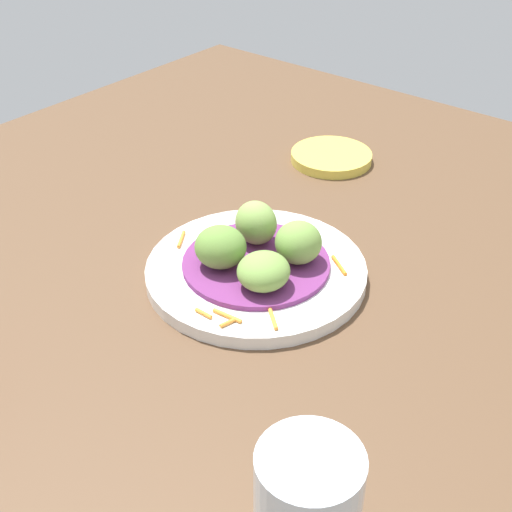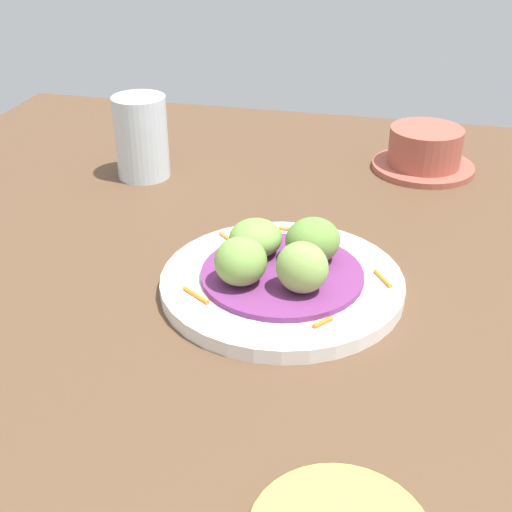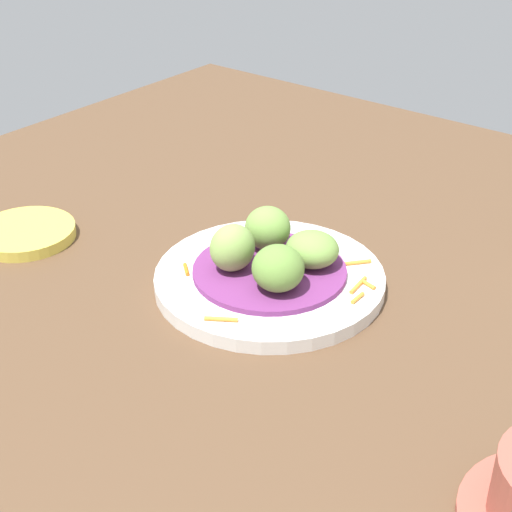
{
  "view_description": "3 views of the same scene",
  "coord_description": "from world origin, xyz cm",
  "px_view_note": "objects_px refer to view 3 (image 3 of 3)",
  "views": [
    {
      "loc": [
        -46.96,
        -37.47,
        45.23
      ],
      "look_at": [
        -0.83,
        0.14,
        4.48
      ],
      "focal_mm": 48.87,
      "sensor_mm": 36.0,
      "label": 1
    },
    {
      "loc": [
        53.82,
        10.44,
        37.35
      ],
      "look_at": [
        -0.27,
        -2.37,
        5.77
      ],
      "focal_mm": 48.4,
      "sensor_mm": 36.0,
      "label": 2
    },
    {
      "loc": [
        -40.52,
        52.47,
        43.71
      ],
      "look_at": [
        0.31,
        0.55,
        5.2
      ],
      "focal_mm": 54.11,
      "sensor_mm": 36.0,
      "label": 3
    }
  ],
  "objects_px": {
    "guac_scoop_center": "(278,268)",
    "side_plate_small": "(25,233)",
    "main_plate": "(272,277)",
    "guac_scoop_right": "(312,249)",
    "guac_scoop_left": "(232,248)",
    "guac_scoop_back": "(268,228)"
  },
  "relations": [
    {
      "from": "main_plate",
      "to": "guac_scoop_back",
      "type": "height_order",
      "value": "guac_scoop_back"
    },
    {
      "from": "main_plate",
      "to": "side_plate_small",
      "type": "bearing_deg",
      "value": 19.11
    },
    {
      "from": "guac_scoop_center",
      "to": "side_plate_small",
      "type": "relative_size",
      "value": 0.48
    },
    {
      "from": "guac_scoop_left",
      "to": "guac_scoop_center",
      "type": "distance_m",
      "value": 0.06
    },
    {
      "from": "main_plate",
      "to": "guac_scoop_right",
      "type": "distance_m",
      "value": 0.05
    },
    {
      "from": "main_plate",
      "to": "guac_scoop_right",
      "type": "xyz_separation_m",
      "value": [
        -0.03,
        -0.03,
        0.03
      ]
    },
    {
      "from": "guac_scoop_right",
      "to": "guac_scoop_back",
      "type": "bearing_deg",
      "value": -0.52
    },
    {
      "from": "main_plate",
      "to": "side_plate_small",
      "type": "distance_m",
      "value": 0.29
    },
    {
      "from": "guac_scoop_left",
      "to": "side_plate_small",
      "type": "distance_m",
      "value": 0.26
    },
    {
      "from": "guac_scoop_center",
      "to": "side_plate_small",
      "type": "xyz_separation_m",
      "value": [
        0.3,
        0.07,
        -0.04
      ]
    },
    {
      "from": "guac_scoop_right",
      "to": "guac_scoop_back",
      "type": "distance_m",
      "value": 0.06
    },
    {
      "from": "guac_scoop_back",
      "to": "side_plate_small",
      "type": "distance_m",
      "value": 0.28
    },
    {
      "from": "guac_scoop_right",
      "to": "main_plate",
      "type": "bearing_deg",
      "value": 44.48
    },
    {
      "from": "guac_scoop_left",
      "to": "guac_scoop_right",
      "type": "relative_size",
      "value": 0.89
    },
    {
      "from": "guac_scoop_center",
      "to": "side_plate_small",
      "type": "height_order",
      "value": "guac_scoop_center"
    },
    {
      "from": "main_plate",
      "to": "guac_scoop_left",
      "type": "xyz_separation_m",
      "value": [
        0.03,
        0.03,
        0.04
      ]
    },
    {
      "from": "main_plate",
      "to": "guac_scoop_center",
      "type": "height_order",
      "value": "guac_scoop_center"
    },
    {
      "from": "guac_scoop_center",
      "to": "guac_scoop_left",
      "type": "bearing_deg",
      "value": -0.52
    },
    {
      "from": "guac_scoop_center",
      "to": "main_plate",
      "type": "bearing_deg",
      "value": -45.52
    },
    {
      "from": "guac_scoop_back",
      "to": "guac_scoop_left",
      "type": "bearing_deg",
      "value": 89.48
    },
    {
      "from": "side_plate_small",
      "to": "main_plate",
      "type": "bearing_deg",
      "value": -160.89
    },
    {
      "from": "guac_scoop_left",
      "to": "side_plate_small",
      "type": "relative_size",
      "value": 0.43
    }
  ]
}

